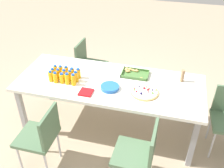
{
  "coord_description": "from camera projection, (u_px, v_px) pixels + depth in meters",
  "views": [
    {
      "loc": [
        0.7,
        -2.53,
        2.52
      ],
      "look_at": [
        0.05,
        -0.07,
        0.77
      ],
      "focal_mm": 41.58,
      "sensor_mm": 36.0,
      "label": 1
    }
  ],
  "objects": [
    {
      "name": "chair_near_right",
      "position": [
        140.0,
        152.0,
        2.58
      ],
      "size": [
        0.41,
        0.41,
        0.83
      ],
      "rotation": [
        0.0,
        0.0,
        1.55
      ],
      "color": "#4C6B4C",
      "rests_on": "ground_plane"
    },
    {
      "name": "juice_bottle_3",
      "position": [
        67.0,
        79.0,
        3.09
      ],
      "size": [
        0.06,
        0.06,
        0.15
      ],
      "color": "#FAAE14",
      "rests_on": "party_table"
    },
    {
      "name": "party_table",
      "position": [
        109.0,
        86.0,
        3.2
      ],
      "size": [
        2.27,
        0.91,
        0.75
      ],
      "color": "silver",
      "rests_on": "ground_plane"
    },
    {
      "name": "juice_bottle_11",
      "position": [
        61.0,
        71.0,
        3.24
      ],
      "size": [
        0.06,
        0.06,
        0.14
      ],
      "color": "#FAAD14",
      "rests_on": "party_table"
    },
    {
      "name": "juice_bottle_0",
      "position": [
        51.0,
        76.0,
        3.14
      ],
      "size": [
        0.06,
        0.06,
        0.14
      ],
      "color": "#F9AD14",
      "rests_on": "party_table"
    },
    {
      "name": "juice_bottle_6",
      "position": [
        58.0,
        74.0,
        3.18
      ],
      "size": [
        0.05,
        0.05,
        0.14
      ],
      "color": "#F9AB14",
      "rests_on": "party_table"
    },
    {
      "name": "juice_bottle_9",
      "position": [
        76.0,
        77.0,
        3.13
      ],
      "size": [
        0.06,
        0.06,
        0.14
      ],
      "color": "#F9AC14",
      "rests_on": "party_table"
    },
    {
      "name": "juice_bottle_7",
      "position": [
        64.0,
        75.0,
        3.17
      ],
      "size": [
        0.06,
        0.06,
        0.14
      ],
      "color": "#F9AD14",
      "rests_on": "party_table"
    },
    {
      "name": "chair_near_left",
      "position": [
        42.0,
        135.0,
        2.78
      ],
      "size": [
        0.4,
        0.4,
        0.83
      ],
      "rotation": [
        0.0,
        0.0,
        1.57
      ],
      "color": "#4C6B4C",
      "rests_on": "ground_plane"
    },
    {
      "name": "juice_bottle_2",
      "position": [
        62.0,
        78.0,
        3.11
      ],
      "size": [
        0.06,
        0.06,
        0.13
      ],
      "color": "#FAAC14",
      "rests_on": "party_table"
    },
    {
      "name": "plate_stack",
      "position": [
        110.0,
        87.0,
        3.03
      ],
      "size": [
        0.22,
        0.22,
        0.04
      ],
      "color": "blue",
      "rests_on": "party_table"
    },
    {
      "name": "juice_bottle_12",
      "position": [
        66.0,
        72.0,
        3.22
      ],
      "size": [
        0.06,
        0.06,
        0.14
      ],
      "color": "#FAAD14",
      "rests_on": "party_table"
    },
    {
      "name": "juice_bottle_5",
      "position": [
        53.0,
        74.0,
        3.2
      ],
      "size": [
        0.06,
        0.06,
        0.13
      ],
      "color": "#F9AF14",
      "rests_on": "party_table"
    },
    {
      "name": "fruit_pizza",
      "position": [
        144.0,
        92.0,
        2.97
      ],
      "size": [
        0.32,
        0.32,
        0.05
      ],
      "color": "tan",
      "rests_on": "party_table"
    },
    {
      "name": "chair_far_left",
      "position": [
        88.0,
        63.0,
        4.05
      ],
      "size": [
        0.42,
        0.42,
        0.83
      ],
      "rotation": [
        0.0,
        0.0,
        -1.62
      ],
      "color": "#4C6B4C",
      "rests_on": "ground_plane"
    },
    {
      "name": "juice_bottle_13",
      "position": [
        72.0,
        73.0,
        3.21
      ],
      "size": [
        0.06,
        0.06,
        0.14
      ],
      "color": "#FAAD14",
      "rests_on": "party_table"
    },
    {
      "name": "juice_bottle_8",
      "position": [
        70.0,
        76.0,
        3.15
      ],
      "size": [
        0.06,
        0.06,
        0.15
      ],
      "color": "#F9AB14",
      "rests_on": "party_table"
    },
    {
      "name": "napkin_stack",
      "position": [
        86.0,
        92.0,
        2.97
      ],
      "size": [
        0.15,
        0.15,
        0.02
      ],
      "primitive_type": "cube",
      "color": "red",
      "rests_on": "party_table"
    },
    {
      "name": "juice_bottle_1",
      "position": [
        55.0,
        78.0,
        3.12
      ],
      "size": [
        0.06,
        0.06,
        0.14
      ],
      "color": "#F9AC14",
      "rests_on": "party_table"
    },
    {
      "name": "juice_bottle_14",
      "position": [
        78.0,
        74.0,
        3.2
      ],
      "size": [
        0.06,
        0.06,
        0.13
      ],
      "color": "#FAAC14",
      "rests_on": "party_table"
    },
    {
      "name": "juice_bottle_4",
      "position": [
        73.0,
        80.0,
        3.07
      ],
      "size": [
        0.06,
        0.06,
        0.15
      ],
      "color": "#F9AD14",
      "rests_on": "party_table"
    },
    {
      "name": "cardboard_tube",
      "position": [
        182.0,
        76.0,
        3.13
      ],
      "size": [
        0.04,
        0.04,
        0.16
      ],
      "primitive_type": "cylinder",
      "color": "#9E7A56",
      "rests_on": "party_table"
    },
    {
      "name": "snack_tray",
      "position": [
        134.0,
        73.0,
        3.3
      ],
      "size": [
        0.34,
        0.23,
        0.04
      ],
      "color": "#477238",
      "rests_on": "party_table"
    },
    {
      "name": "ground_plane",
      "position": [
        110.0,
        127.0,
        3.59
      ],
      "size": [
        12.0,
        12.0,
        0.0
      ],
      "primitive_type": "plane",
      "color": "tan"
    },
    {
      "name": "juice_bottle_10",
      "position": [
        56.0,
        70.0,
        3.27
      ],
      "size": [
        0.05,
        0.05,
        0.13
      ],
      "color": "#F9AB14",
      "rests_on": "party_table"
    }
  ]
}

